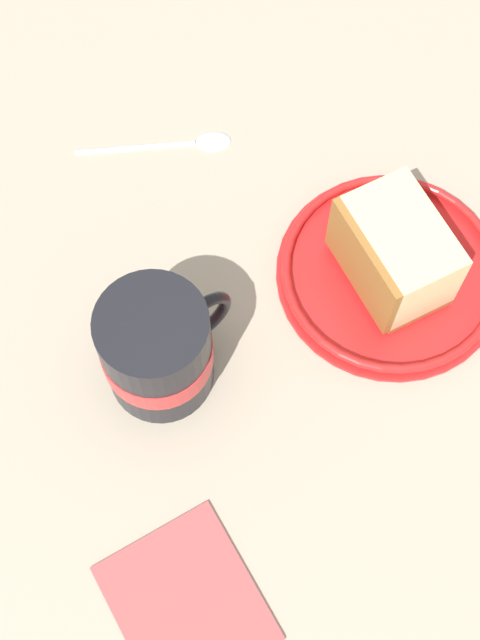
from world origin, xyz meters
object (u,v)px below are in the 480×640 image
cake_slice (394,253)px  tea_mug (158,349)px  folded_napkin (186,603)px  teaspoon (186,142)px  small_plate (390,272)px

cake_slice → tea_mug: (10.47, 15.82, 0.83)cm
folded_napkin → teaspoon: bearing=-57.1°
tea_mug → folded_napkin: 17.35cm
small_plate → folded_napkin: (0.13, 29.07, -0.36)cm
teaspoon → folded_napkin: bearing=122.9°
folded_napkin → small_plate: bearing=-90.3°
small_plate → cake_slice: 3.46cm
tea_mug → teaspoon: size_ratio=0.91×
small_plate → cake_slice: (0.14, 0.24, 3.45)cm
tea_mug → teaspoon: bearing=-61.9°
tea_mug → teaspoon: tea_mug is taller
cake_slice → teaspoon: size_ratio=0.97×
small_plate → tea_mug: size_ratio=1.75×
teaspoon → cake_slice: bearing=173.7°
small_plate → tea_mug: 19.72cm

